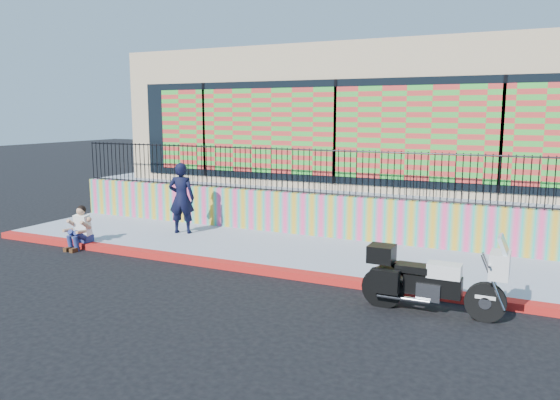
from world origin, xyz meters
The scene contains 10 objects.
ground centered at (0.00, 0.00, 0.00)m, with size 90.00×90.00×0.00m, color black.
red_curb centered at (0.00, 0.00, 0.07)m, with size 16.00×0.30×0.15m, color #B00C1D.
sidewalk centered at (0.00, 1.65, 0.07)m, with size 16.00×3.00×0.15m, color #8991A5.
mural_wall centered at (0.00, 3.25, 0.70)m, with size 16.00×0.20×1.10m, color #FF4384.
metal_fence centered at (0.00, 3.25, 1.85)m, with size 15.80×0.04×1.20m, color black, non-canonical shape.
elevated_platform centered at (0.00, 8.35, 0.62)m, with size 16.00×10.00×1.25m, color #8991A5.
storefront_building centered at (0.00, 8.13, 3.25)m, with size 14.00×8.06×4.00m.
police_motorcycle centered at (3.53, -0.83, 0.61)m, with size 2.34×0.77×1.46m.
police_officer centered at (-3.55, 1.97, 1.10)m, with size 0.70×0.46×1.91m, color black.
seated_man centered at (-5.17, -0.14, 0.45)m, with size 0.54×0.71×1.06m.
Camera 1 is at (5.07, -9.91, 3.37)m, focal length 35.00 mm.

